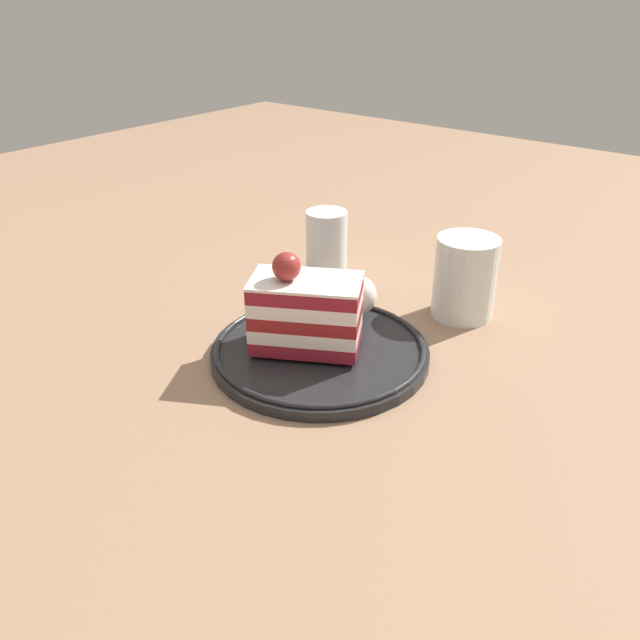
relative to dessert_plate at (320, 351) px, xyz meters
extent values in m
plane|color=#916E53|center=(0.03, -0.02, -0.01)|extent=(2.40, 2.40, 0.00)
cylinder|color=black|center=(0.00, 0.00, 0.00)|extent=(0.24, 0.24, 0.01)
torus|color=black|center=(0.00, 0.00, 0.01)|extent=(0.23, 0.23, 0.01)
cube|color=maroon|center=(-0.01, -0.01, 0.02)|extent=(0.13, 0.11, 0.02)
cube|color=white|center=(-0.01, -0.01, 0.03)|extent=(0.13, 0.11, 0.02)
cube|color=maroon|center=(-0.01, -0.01, 0.05)|extent=(0.13, 0.11, 0.02)
cube|color=white|center=(-0.01, -0.01, 0.06)|extent=(0.13, 0.11, 0.02)
cube|color=maroon|center=(-0.01, -0.01, 0.08)|extent=(0.13, 0.11, 0.02)
cube|color=white|center=(-0.01, -0.01, 0.09)|extent=(0.13, 0.12, 0.00)
sphere|color=maroon|center=(-0.03, -0.02, 0.10)|extent=(0.03, 0.03, 0.03)
ellipsoid|color=white|center=(-0.01, 0.09, 0.03)|extent=(0.04, 0.04, 0.05)
cube|color=silver|center=(-0.11, 0.07, 0.01)|extent=(0.08, 0.03, 0.00)
cube|color=silver|center=(-0.06, 0.05, 0.01)|extent=(0.02, 0.01, 0.00)
cube|color=silver|center=(-0.04, 0.04, 0.01)|extent=(0.03, 0.01, 0.00)
cube|color=silver|center=(-0.04, 0.04, 0.01)|extent=(0.03, 0.01, 0.00)
cube|color=silver|center=(-0.04, 0.05, 0.01)|extent=(0.03, 0.01, 0.00)
cube|color=silver|center=(-0.04, 0.05, 0.01)|extent=(0.03, 0.01, 0.00)
cylinder|color=white|center=(0.07, 0.19, 0.04)|extent=(0.08, 0.08, 0.10)
cylinder|color=#B7232D|center=(0.07, 0.19, 0.03)|extent=(0.07, 0.07, 0.07)
cylinder|color=silver|center=(-0.13, 0.18, 0.04)|extent=(0.06, 0.06, 0.09)
cylinder|color=orange|center=(-0.13, 0.18, 0.03)|extent=(0.05, 0.05, 0.07)
camera|label=1|loc=(0.38, -0.48, 0.37)|focal=36.24mm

